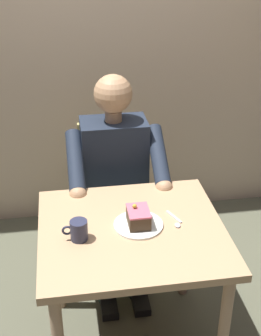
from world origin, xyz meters
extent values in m
cube|color=tan|center=(0.00, 0.00, 0.71)|extent=(0.82, 0.75, 0.04)
cylinder|color=tan|center=(-0.35, 0.32, 0.35)|extent=(0.05, 0.05, 0.71)
cylinder|color=tan|center=(-0.35, -0.32, 0.35)|extent=(0.05, 0.05, 0.71)
cylinder|color=tan|center=(0.35, -0.32, 0.35)|extent=(0.05, 0.05, 0.71)
cube|color=tan|center=(0.00, -0.65, 0.41)|extent=(0.42, 0.42, 0.04)
cube|color=tan|center=(0.00, -0.84, 0.66)|extent=(0.38, 0.04, 0.45)
cylinder|color=tan|center=(-0.18, -0.47, 0.21)|extent=(0.04, 0.04, 0.41)
cylinder|color=tan|center=(0.18, -0.47, 0.21)|extent=(0.04, 0.04, 0.41)
cylinder|color=tan|center=(-0.18, -0.83, 0.21)|extent=(0.04, 0.04, 0.41)
cylinder|color=tan|center=(0.18, -0.83, 0.21)|extent=(0.04, 0.04, 0.41)
cube|color=#1E2737|center=(0.00, -0.63, 0.71)|extent=(0.36, 0.22, 0.54)
sphere|color=tan|center=(0.00, -0.63, 1.13)|extent=(0.20, 0.20, 0.20)
cylinder|color=tan|center=(0.00, -0.63, 1.01)|extent=(0.09, 0.09, 0.06)
cylinder|color=#1E2737|center=(-0.22, -0.49, 0.83)|extent=(0.08, 0.33, 0.26)
sphere|color=tan|center=(-0.22, -0.33, 0.72)|extent=(0.09, 0.09, 0.09)
cylinder|color=#1E2737|center=(0.22, -0.49, 0.83)|extent=(0.08, 0.33, 0.26)
sphere|color=tan|center=(0.22, -0.33, 0.72)|extent=(0.09, 0.09, 0.09)
cylinder|color=#263730|center=(-0.09, -0.51, 0.41)|extent=(0.13, 0.38, 0.14)
cylinder|color=#263730|center=(0.09, -0.51, 0.41)|extent=(0.13, 0.38, 0.14)
cylinder|color=#263730|center=(-0.09, -0.33, 0.20)|extent=(0.11, 0.11, 0.39)
cube|color=black|center=(-0.09, -0.27, 0.03)|extent=(0.09, 0.22, 0.05)
cylinder|color=#263730|center=(0.09, -0.33, 0.20)|extent=(0.11, 0.11, 0.39)
cube|color=black|center=(0.09, -0.27, 0.03)|extent=(0.09, 0.22, 0.05)
cylinder|color=white|center=(-0.03, -0.01, 0.73)|extent=(0.22, 0.22, 0.01)
cube|color=#412F1E|center=(-0.03, -0.01, 0.77)|extent=(0.09, 0.13, 0.07)
cube|color=#D55E75|center=(-0.03, -0.01, 0.80)|extent=(0.10, 0.13, 0.01)
sphere|color=gold|center=(-0.02, -0.03, 0.82)|extent=(0.02, 0.02, 0.02)
cylinder|color=#292D45|center=(0.23, 0.04, 0.77)|extent=(0.08, 0.08, 0.09)
torus|color=#292D45|center=(0.28, 0.04, 0.77)|extent=(0.05, 0.01, 0.05)
cylinder|color=black|center=(0.23, 0.04, 0.81)|extent=(0.07, 0.07, 0.01)
cube|color=silver|center=(-0.20, -0.05, 0.73)|extent=(0.05, 0.11, 0.01)
ellipsoid|color=silver|center=(-0.20, 0.02, 0.73)|extent=(0.03, 0.04, 0.01)
camera|label=1|loc=(0.27, 1.67, 1.95)|focal=49.89mm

